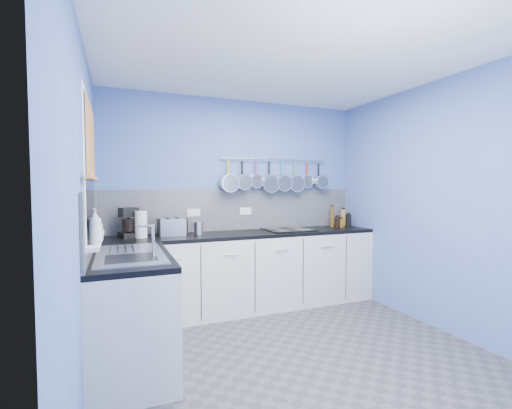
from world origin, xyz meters
TOP-DOWN VIEW (x-y plane):
  - floor at (0.00, 0.00)m, footprint 3.20×3.00m
  - ceiling at (0.00, 0.00)m, footprint 3.20×3.00m
  - wall_back at (0.00, 1.51)m, footprint 3.20×0.02m
  - wall_front at (0.00, -1.51)m, footprint 3.20×0.02m
  - wall_left at (-1.61, 0.00)m, footprint 0.02×3.00m
  - wall_right at (1.61, 0.00)m, footprint 0.02×3.00m
  - backsplash_back at (0.00, 1.49)m, footprint 3.20×0.02m
  - backsplash_left at (-1.59, 0.60)m, footprint 0.02×1.80m
  - cabinet_run_back at (0.00, 1.20)m, footprint 3.20×0.60m
  - worktop_back at (0.00, 1.20)m, footprint 3.20×0.60m
  - cabinet_run_left at (-1.30, 0.30)m, footprint 0.60×1.20m
  - worktop_left at (-1.30, 0.30)m, footprint 0.60×1.20m
  - window_frame at (-1.58, 0.30)m, footprint 0.01×1.00m
  - window_glass at (-1.57, 0.30)m, footprint 0.01×0.90m
  - bamboo_blind at (-1.56, 0.30)m, footprint 0.01×0.90m
  - window_sill at (-1.55, 0.30)m, footprint 0.10×0.98m
  - sink_unit at (-1.30, 0.30)m, footprint 0.50×0.95m
  - mixer_tap at (-1.14, 0.12)m, footprint 0.12×0.08m
  - socket_left at (-0.55, 1.48)m, footprint 0.15×0.01m
  - socket_right at (0.10, 1.48)m, footprint 0.15×0.01m
  - pot_rail at (0.50, 1.45)m, footprint 1.45×0.02m
  - soap_bottle_a at (-1.53, -0.03)m, footprint 0.11×0.11m
  - soap_bottle_b at (-1.53, 0.16)m, footprint 0.09×0.09m
  - paper_towel at (-1.16, 1.21)m, footprint 0.13×0.13m
  - coffee_maker at (-1.28, 1.28)m, footprint 0.23×0.24m
  - toaster at (-0.83, 1.27)m, footprint 0.31×0.20m
  - canister at (-0.54, 1.25)m, footprint 0.12×0.12m
  - hob at (0.57, 1.22)m, footprint 0.56×0.49m
  - pan_0 at (-0.13, 1.44)m, footprint 0.22×0.13m
  - pan_1 at (0.05, 1.44)m, footprint 0.20×0.12m
  - pan_2 at (0.23, 1.44)m, footprint 0.17×0.06m
  - pan_3 at (0.41, 1.44)m, footprint 0.23×0.10m
  - pan_4 at (0.59, 1.44)m, footprint 0.22×0.10m
  - pan_5 at (0.77, 1.44)m, footprint 0.23×0.10m
  - pan_6 at (0.95, 1.44)m, footprint 0.17×0.06m
  - pan_7 at (1.14, 1.44)m, footprint 0.18×0.13m
  - condiment_0 at (1.47, 1.34)m, footprint 0.07×0.07m
  - condiment_1 at (1.35, 1.32)m, footprint 0.06×0.06m
  - condiment_2 at (1.28, 1.32)m, footprint 0.05×0.05m
  - condiment_3 at (1.46, 1.22)m, footprint 0.07×0.07m
  - condiment_4 at (1.36, 1.24)m, footprint 0.06×0.06m
  - condiment_5 at (1.28, 1.21)m, footprint 0.06×0.06m

SIDE VIEW (x-z plane):
  - floor at x=0.00m, z-range -0.02..0.00m
  - cabinet_run_back at x=0.00m, z-range 0.00..0.86m
  - cabinet_run_left at x=-1.30m, z-range 0.00..0.86m
  - worktop_back at x=0.00m, z-range 0.86..0.90m
  - worktop_left at x=-1.30m, z-range 0.86..0.90m
  - sink_unit at x=-1.30m, z-range 0.90..0.91m
  - hob at x=0.57m, z-range 0.90..0.91m
  - condiment_4 at x=1.36m, z-range 0.90..1.01m
  - condiment_1 at x=1.35m, z-range 0.90..1.03m
  - condiment_5 at x=1.28m, z-range 0.90..1.04m
  - canister at x=-0.54m, z-range 0.90..1.04m
  - condiment_3 at x=1.46m, z-range 0.90..1.07m
  - toaster at x=-0.83m, z-range 0.90..1.09m
  - condiment_0 at x=1.47m, z-range 0.90..1.13m
  - mixer_tap at x=-1.14m, z-range 0.90..1.16m
  - window_sill at x=-1.55m, z-range 1.02..1.05m
  - condiment_2 at x=1.28m, z-range 0.90..1.17m
  - paper_towel at x=-1.16m, z-range 0.90..1.18m
  - coffee_maker at x=-1.28m, z-range 0.90..1.21m
  - socket_left at x=-0.55m, z-range 1.09..1.18m
  - socket_right at x=0.10m, z-range 1.09..1.18m
  - soap_bottle_b at x=-1.53m, z-range 1.05..1.22m
  - backsplash_back at x=0.00m, z-range 0.90..1.40m
  - backsplash_left at x=-1.59m, z-range 0.90..1.40m
  - soap_bottle_a at x=-1.53m, z-range 1.05..1.29m
  - wall_back at x=0.00m, z-range 0.00..2.50m
  - wall_front at x=0.00m, z-range 0.00..2.50m
  - wall_left at x=-1.61m, z-range 0.00..2.50m
  - wall_right at x=1.61m, z-range 0.00..2.50m
  - window_glass at x=-1.57m, z-range 1.05..2.05m
  - window_frame at x=-1.58m, z-range 1.00..2.10m
  - pan_3 at x=0.41m, z-range 1.36..1.78m
  - pan_5 at x=0.77m, z-range 1.36..1.78m
  - pan_0 at x=-0.13m, z-range 1.37..1.78m
  - pan_4 at x=0.59m, z-range 1.37..1.78m
  - pan_1 at x=0.05m, z-range 1.39..1.78m
  - pan_7 at x=1.14m, z-range 1.41..1.78m
  - pan_2 at x=0.23m, z-range 1.42..1.78m
  - pan_6 at x=0.95m, z-range 1.42..1.78m
  - bamboo_blind at x=-1.56m, z-range 1.50..2.05m
  - pot_rail at x=0.50m, z-range 1.77..1.79m
  - ceiling at x=0.00m, z-range 2.50..2.52m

